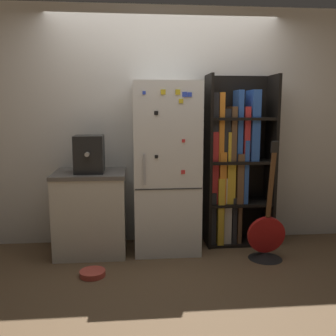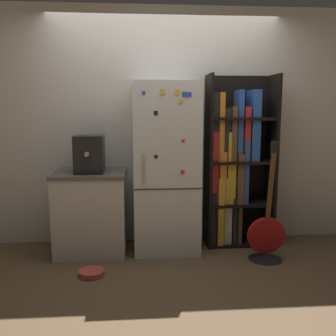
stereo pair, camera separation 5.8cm
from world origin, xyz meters
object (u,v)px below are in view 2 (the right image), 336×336
object	(u,v)px
bookshelf	(233,165)
espresso_machine	(89,154)
pet_bowl	(92,272)
guitar	(266,243)
refrigerator	(166,168)

from	to	relation	value
bookshelf	espresso_machine	distance (m)	1.55
espresso_machine	pet_bowl	distance (m)	1.17
guitar	pet_bowl	distance (m)	1.73
refrigerator	espresso_machine	bearing A→B (deg)	-175.14
espresso_machine	guitar	distance (m)	2.00
espresso_machine	guitar	xyz separation A→B (m)	(1.76, -0.32, -0.88)
refrigerator	bookshelf	distance (m)	0.76
refrigerator	pet_bowl	world-z (taller)	refrigerator
refrigerator	espresso_machine	distance (m)	0.81
espresso_machine	pet_bowl	size ratio (longest dim) A/B	1.62
refrigerator	bookshelf	size ratio (longest dim) A/B	0.95
refrigerator	pet_bowl	size ratio (longest dim) A/B	7.59
refrigerator	pet_bowl	distance (m)	1.29
refrigerator	bookshelf	xyz separation A→B (m)	(0.75, 0.13, -0.00)
bookshelf	guitar	distance (m)	0.91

